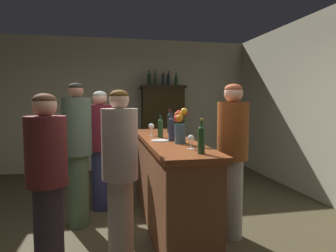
{
  "coord_description": "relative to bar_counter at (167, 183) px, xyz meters",
  "views": [
    {
      "loc": [
        -0.45,
        -3.02,
        1.5
      ],
      "look_at": [
        0.25,
        0.39,
        1.21
      ],
      "focal_mm": 31.8,
      "sensor_mm": 36.0,
      "label": 1
    }
  ],
  "objects": [
    {
      "name": "patron_in_grey",
      "position": [
        -1.04,
        0.24,
        0.41
      ],
      "size": [
        0.34,
        0.34,
        1.71
      ],
      "rotation": [
        0.0,
        0.0,
        -0.24
      ],
      "color": "#476044",
      "rests_on": "ground"
    },
    {
      "name": "floor",
      "position": [
        -0.23,
        -0.38,
        -0.53
      ],
      "size": [
        9.14,
        9.14,
        0.0
      ],
      "primitive_type": "plane",
      "color": "#443C26",
      "rests_on": "ground"
    },
    {
      "name": "display_bottle_left",
      "position": [
        0.2,
        2.9,
        1.44
      ],
      "size": [
        0.07,
        0.07,
        0.33
      ],
      "color": "#18391A",
      "rests_on": "display_cabinet"
    },
    {
      "name": "wine_glass_rear",
      "position": [
        -0.13,
        0.39,
        0.64
      ],
      "size": [
        0.07,
        0.07,
        0.15
      ],
      "color": "white",
      "rests_on": "bar_counter"
    },
    {
      "name": "bar_counter",
      "position": [
        0.0,
        0.0,
        0.0
      ],
      "size": [
        0.55,
        2.53,
        1.06
      ],
      "color": "brown",
      "rests_on": "ground"
    },
    {
      "name": "patron_near_entrance",
      "position": [
        -0.78,
        0.75,
        0.36
      ],
      "size": [
        0.37,
        0.37,
        1.64
      ],
      "rotation": [
        0.0,
        0.0,
        -0.64
      ],
      "color": "navy",
      "rests_on": "ground"
    },
    {
      "name": "wine_bottle_rose",
      "position": [
        -0.06,
        0.13,
        0.65
      ],
      "size": [
        0.06,
        0.06,
        0.28
      ],
      "color": "#203E20",
      "rests_on": "bar_counter"
    },
    {
      "name": "patron_by_cabinet",
      "position": [
        -1.18,
        -0.83,
        0.33
      ],
      "size": [
        0.33,
        0.33,
        1.56
      ],
      "rotation": [
        0.0,
        0.0,
        0.59
      ],
      "color": "#322634",
      "rests_on": "ground"
    },
    {
      "name": "bartender",
      "position": [
        0.63,
        -0.42,
        0.4
      ],
      "size": [
        0.33,
        0.33,
        1.68
      ],
      "rotation": [
        0.0,
        0.0,
        3.22
      ],
      "color": "gray",
      "rests_on": "ground"
    },
    {
      "name": "wine_glass_mid",
      "position": [
        0.06,
        -0.79,
        0.62
      ],
      "size": [
        0.06,
        0.06,
        0.13
      ],
      "color": "white",
      "rests_on": "bar_counter"
    },
    {
      "name": "display_bottle_midleft",
      "position": [
        0.33,
        2.9,
        1.44
      ],
      "size": [
        0.07,
        0.07,
        0.31
      ],
      "color": "#284528",
      "rests_on": "display_cabinet"
    },
    {
      "name": "cheese_plate",
      "position": [
        -0.12,
        -0.19,
        0.53
      ],
      "size": [
        0.2,
        0.2,
        0.01
      ],
      "primitive_type": "cylinder",
      "color": "white",
      "rests_on": "bar_counter"
    },
    {
      "name": "display_bottle_center",
      "position": [
        0.5,
        2.9,
        1.44
      ],
      "size": [
        0.07,
        0.07,
        0.3
      ],
      "color": "#1F2C3A",
      "rests_on": "display_cabinet"
    },
    {
      "name": "patron_in_navy",
      "position": [
        -0.58,
        -0.75,
        0.35
      ],
      "size": [
        0.32,
        0.32,
        1.6
      ],
      "rotation": [
        0.0,
        0.0,
        0.9
      ],
      "color": "#B3A59C",
      "rests_on": "ground"
    },
    {
      "name": "display_bottle_midright",
      "position": [
        0.61,
        2.9,
        1.44
      ],
      "size": [
        0.07,
        0.07,
        0.32
      ],
      "color": "#192131",
      "rests_on": "display_cabinet"
    },
    {
      "name": "wine_bottle_malbec",
      "position": [
        0.08,
        -1.04,
        0.66
      ],
      "size": [
        0.06,
        0.06,
        0.3
      ],
      "color": "#234827",
      "rests_on": "bar_counter"
    },
    {
      "name": "wine_glass_front",
      "position": [
        0.08,
        0.01,
        0.64
      ],
      "size": [
        0.07,
        0.07,
        0.16
      ],
      "color": "white",
      "rests_on": "bar_counter"
    },
    {
      "name": "display_bottle_right",
      "position": [
        0.78,
        2.9,
        1.42
      ],
      "size": [
        0.06,
        0.06,
        0.28
      ],
      "color": "#1A3C21",
      "rests_on": "display_cabinet"
    },
    {
      "name": "wall_back",
      "position": [
        -0.23,
        3.2,
        0.88
      ],
      "size": [
        5.41,
        0.12,
        2.84
      ],
      "primitive_type": "cube",
      "color": "#BFB999",
      "rests_on": "ground"
    },
    {
      "name": "flower_arrangement",
      "position": [
        0.05,
        -0.43,
        0.71
      ],
      "size": [
        0.14,
        0.14,
        0.37
      ],
      "color": "#345162",
      "rests_on": "bar_counter"
    },
    {
      "name": "display_cabinet",
      "position": [
        0.49,
        2.9,
        0.42
      ],
      "size": [
        0.96,
        0.42,
        1.83
      ],
      "color": "black",
      "rests_on": "ground"
    },
    {
      "name": "wine_bottle_merlot",
      "position": [
        0.17,
        0.66,
        0.67
      ],
      "size": [
        0.07,
        0.07,
        0.33
      ],
      "color": "#1D2B33",
      "rests_on": "bar_counter"
    },
    {
      "name": "wine_bottle_syrah",
      "position": [
        0.01,
        -0.2,
        0.67
      ],
      "size": [
        0.07,
        0.07,
        0.33
      ],
      "color": "#242939",
      "rests_on": "bar_counter"
    }
  ]
}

